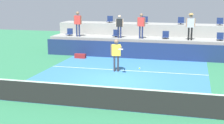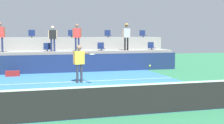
% 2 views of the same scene
% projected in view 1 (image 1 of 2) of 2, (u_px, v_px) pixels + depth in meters
% --- Properties ---
extents(ground_plane, '(40.00, 40.00, 0.00)m').
position_uv_depth(ground_plane, '(116.00, 81.00, 16.05)').
color(ground_plane, '#2D754C').
extents(court_inner_paint, '(9.00, 10.00, 0.01)m').
position_uv_depth(court_inner_paint, '(121.00, 76.00, 17.00)').
color(court_inner_paint, teal).
rests_on(court_inner_paint, ground_plane).
extents(court_service_line, '(9.00, 0.06, 0.00)m').
position_uv_depth(court_service_line, '(126.00, 70.00, 18.32)').
color(court_service_line, white).
rests_on(court_service_line, ground_plane).
extents(tennis_net, '(10.48, 0.08, 1.07)m').
position_uv_depth(tennis_net, '(92.00, 96.00, 12.15)').
color(tennis_net, black).
rests_on(tennis_net, ground_plane).
extents(sponsor_backboard, '(13.00, 0.16, 1.10)m').
position_uv_depth(sponsor_backboard, '(137.00, 51.00, 21.63)').
color(sponsor_backboard, navy).
rests_on(sponsor_backboard, ground_plane).
extents(seating_tier_lower, '(13.00, 1.80, 1.25)m').
position_uv_depth(seating_tier_lower, '(141.00, 46.00, 22.84)').
color(seating_tier_lower, gray).
rests_on(seating_tier_lower, ground_plane).
extents(seating_tier_upper, '(13.00, 1.80, 2.10)m').
position_uv_depth(seating_tier_upper, '(144.00, 37.00, 24.46)').
color(seating_tier_upper, gray).
rests_on(seating_tier_upper, ground_plane).
extents(stadium_chair_lower_far_left, '(0.44, 0.40, 0.52)m').
position_uv_depth(stadium_chair_lower_far_left, '(70.00, 33.00, 23.89)').
color(stadium_chair_lower_far_left, '#2D2D33').
rests_on(stadium_chair_lower_far_left, seating_tier_lower).
extents(stadium_chair_lower_left, '(0.44, 0.40, 0.52)m').
position_uv_depth(stadium_chair_lower_left, '(116.00, 34.00, 23.04)').
color(stadium_chair_lower_left, '#2D2D33').
rests_on(stadium_chair_lower_left, seating_tier_lower).
extents(stadium_chair_lower_right, '(0.44, 0.40, 0.52)m').
position_uv_depth(stadium_chair_lower_right, '(166.00, 36.00, 22.19)').
color(stadium_chair_lower_right, '#2D2D33').
rests_on(stadium_chair_lower_right, seating_tier_lower).
extents(stadium_chair_lower_far_right, '(0.44, 0.40, 0.52)m').
position_uv_depth(stadium_chair_lower_far_right, '(220.00, 37.00, 21.32)').
color(stadium_chair_lower_far_right, '#2D2D33').
rests_on(stadium_chair_lower_far_right, seating_tier_lower).
extents(stadium_chair_upper_far_left, '(0.44, 0.40, 0.52)m').
position_uv_depth(stadium_chair_upper_far_left, '(77.00, 19.00, 25.43)').
color(stadium_chair_upper_far_left, '#2D2D33').
rests_on(stadium_chair_upper_far_left, seating_tier_upper).
extents(stadium_chair_upper_left, '(0.44, 0.40, 0.52)m').
position_uv_depth(stadium_chair_upper_left, '(110.00, 20.00, 24.79)').
color(stadium_chair_upper_left, '#2D2D33').
rests_on(stadium_chair_upper_left, seating_tier_upper).
extents(stadium_chair_upper_center, '(0.44, 0.40, 0.52)m').
position_uv_depth(stadium_chair_upper_center, '(145.00, 21.00, 24.14)').
color(stadium_chair_upper_center, '#2D2D33').
rests_on(stadium_chair_upper_center, seating_tier_upper).
extents(stadium_chair_upper_right, '(0.44, 0.40, 0.52)m').
position_uv_depth(stadium_chair_upper_right, '(181.00, 21.00, 23.50)').
color(stadium_chair_upper_right, '#2D2D33').
rests_on(stadium_chair_upper_right, seating_tier_upper).
extents(stadium_chair_upper_far_right, '(0.44, 0.40, 0.52)m').
position_uv_depth(stadium_chair_upper_far_right, '(220.00, 22.00, 22.84)').
color(stadium_chair_upper_far_right, '#2D2D33').
rests_on(stadium_chair_upper_far_right, seating_tier_upper).
extents(tennis_player, '(0.92, 1.20, 1.82)m').
position_uv_depth(tennis_player, '(116.00, 52.00, 17.87)').
color(tennis_player, '#2D2D33').
rests_on(tennis_player, ground_plane).
extents(spectator_in_grey, '(0.62, 0.26, 1.79)m').
position_uv_depth(spectator_in_grey, '(78.00, 21.00, 23.15)').
color(spectator_in_grey, navy).
rests_on(spectator_in_grey, seating_tier_lower).
extents(spectator_in_white, '(0.57, 0.22, 1.59)m').
position_uv_depth(spectator_in_white, '(119.00, 24.00, 22.44)').
color(spectator_in_white, navy).
rests_on(spectator_in_white, seating_tier_lower).
extents(spectator_leaning_on_rail, '(0.60, 0.28, 1.73)m').
position_uv_depth(spectator_leaning_on_rail, '(141.00, 23.00, 22.05)').
color(spectator_leaning_on_rail, navy).
rests_on(spectator_leaning_on_rail, seating_tier_lower).
extents(spectator_with_hat, '(0.61, 0.46, 1.79)m').
position_uv_depth(spectator_with_hat, '(191.00, 24.00, 21.24)').
color(spectator_with_hat, black).
rests_on(spectator_with_hat, seating_tier_lower).
extents(tennis_ball, '(0.07, 0.07, 0.07)m').
position_uv_depth(tennis_ball, '(139.00, 68.00, 13.60)').
color(tennis_ball, '#CCE033').
extents(equipment_bag, '(0.76, 0.28, 0.30)m').
position_uv_depth(equipment_bag, '(80.00, 56.00, 21.83)').
color(equipment_bag, maroon).
rests_on(equipment_bag, ground_plane).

